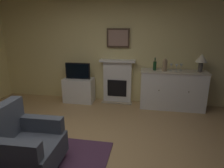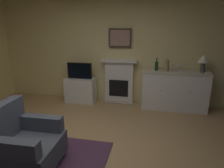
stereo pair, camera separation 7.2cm
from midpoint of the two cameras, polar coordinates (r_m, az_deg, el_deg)
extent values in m
cube|color=tan|center=(3.16, -9.74, -21.67)|extent=(6.05, 5.14, 0.10)
cube|color=#EAD68C|center=(4.98, -0.53, 10.00)|extent=(6.05, 0.06, 2.66)
cube|color=white|center=(4.99, 1.20, 0.57)|extent=(0.70, 0.18, 1.05)
cube|color=tan|center=(5.06, 0.99, -5.29)|extent=(0.77, 0.20, 0.03)
cube|color=black|center=(4.94, 1.02, -1.23)|extent=(0.48, 0.02, 0.42)
cube|color=white|center=(4.84, 1.19, 6.75)|extent=(0.87, 0.27, 0.05)
cube|color=#473323|center=(4.85, 1.36, 13.20)|extent=(0.55, 0.03, 0.45)
cube|color=#9E7A6B|center=(4.83, 1.33, 13.19)|extent=(0.47, 0.01, 0.37)
cube|color=white|center=(4.82, 16.66, -1.79)|extent=(1.46, 0.45, 0.88)
cube|color=beige|center=(4.70, 17.11, 3.48)|extent=(1.49, 0.48, 0.03)
sphere|color=brown|center=(4.55, 13.00, -1.79)|extent=(0.02, 0.02, 0.02)
sphere|color=brown|center=(4.63, 20.96, -2.16)|extent=(0.02, 0.02, 0.02)
cylinder|color=#4C4742|center=(4.77, 23.86, 4.53)|extent=(0.10, 0.10, 0.22)
cone|color=#EFE5C6|center=(4.74, 24.14, 6.89)|extent=(0.26, 0.26, 0.18)
cylinder|color=#193F1E|center=(4.65, 11.85, 5.17)|extent=(0.08, 0.08, 0.20)
cylinder|color=#193F1E|center=(4.62, 11.96, 6.94)|extent=(0.03, 0.03, 0.09)
cylinder|color=silver|center=(4.67, 16.26, 3.71)|extent=(0.06, 0.06, 0.00)
cylinder|color=silver|center=(4.66, 16.30, 4.28)|extent=(0.01, 0.01, 0.09)
cone|color=silver|center=(4.65, 16.38, 5.24)|extent=(0.07, 0.07, 0.07)
cylinder|color=silver|center=(4.64, 17.66, 3.50)|extent=(0.06, 0.06, 0.00)
cylinder|color=silver|center=(4.63, 17.71, 4.08)|extent=(0.01, 0.01, 0.09)
cone|color=silver|center=(4.62, 17.80, 5.04)|extent=(0.07, 0.07, 0.07)
cylinder|color=silver|center=(4.73, 18.87, 3.63)|extent=(0.06, 0.06, 0.00)
cylinder|color=silver|center=(4.72, 18.92, 4.20)|extent=(0.01, 0.01, 0.09)
cone|color=silver|center=(4.71, 19.01, 5.15)|extent=(0.07, 0.07, 0.07)
cylinder|color=#9E7F5B|center=(4.60, 14.61, 5.14)|extent=(0.11, 0.11, 0.24)
sphere|color=#9E7F5B|center=(4.58, 14.72, 6.61)|extent=(0.08, 0.08, 0.08)
cube|color=white|center=(5.13, -9.93, -1.74)|extent=(0.75, 0.42, 0.62)
cube|color=black|center=(4.98, -10.29, 3.76)|extent=(0.62, 0.06, 0.40)
cube|color=black|center=(4.95, -10.42, 3.67)|extent=(0.57, 0.01, 0.35)
cube|color=#474C56|center=(3.01, -23.51, -17.87)|extent=(0.82, 0.78, 0.32)
cube|color=#474C56|center=(3.00, -29.87, -9.95)|extent=(0.18, 0.76, 0.50)
cube|color=#474C56|center=(2.66, -27.91, -16.53)|extent=(0.72, 0.16, 0.22)
cube|color=#474C56|center=(3.11, -21.00, -10.66)|extent=(0.72, 0.16, 0.22)
cylinder|color=#473323|center=(3.22, -14.48, -19.06)|extent=(0.05, 0.05, 0.10)
cylinder|color=#473323|center=(3.51, -25.23, -16.91)|extent=(0.05, 0.05, 0.10)
camera|label=1|loc=(0.04, -90.65, -0.19)|focal=31.54mm
camera|label=2|loc=(0.04, 89.35, 0.19)|focal=31.54mm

